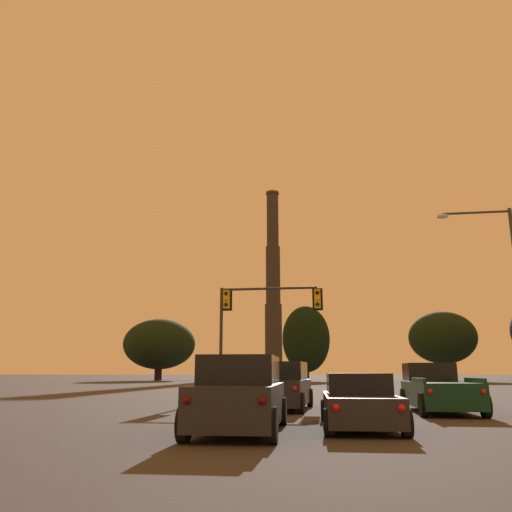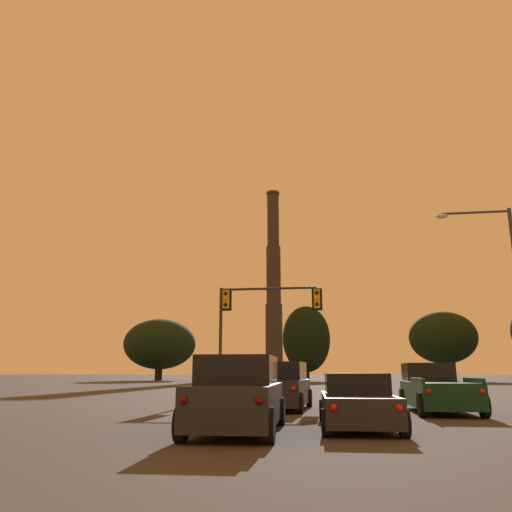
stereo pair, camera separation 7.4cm
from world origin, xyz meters
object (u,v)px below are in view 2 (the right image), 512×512
suv_left_lane_second (238,395)px  street_lamp (506,281)px  suv_left_lane_front (281,386)px  sedan_center_lane_second (357,402)px  smokestack (274,301)px  traffic_light_overhead_left (254,312)px  pickup_truck_right_lane_front (436,390)px

suv_left_lane_second → street_lamp: street_lamp is taller
suv_left_lane_front → sedan_center_lane_second: (2.65, -6.44, -0.23)m
sedan_center_lane_second → suv_left_lane_second: size_ratio=0.96×
smokestack → traffic_light_overhead_left: bearing=-84.3°
sedan_center_lane_second → smokestack: (-16.74, 133.58, 21.56)m
sedan_center_lane_second → pickup_truck_right_lane_front: bearing=59.9°
pickup_truck_right_lane_front → street_lamp: 9.49m
suv_left_lane_second → smokestack: (-13.75, 135.00, 21.33)m
traffic_light_overhead_left → smokestack: (-11.92, 120.06, 17.49)m
smokestack → street_lamp: bearing=-78.3°
sedan_center_lane_second → smokestack: bearing=95.2°
pickup_truck_right_lane_front → traffic_light_overhead_left: traffic_light_overhead_left is taller
street_lamp → smokestack: (-25.03, 121.32, 16.24)m
pickup_truck_right_lane_front → suv_left_lane_second: size_ratio=1.11×
suv_left_lane_second → traffic_light_overhead_left: 15.54m
sedan_center_lane_second → smokestack: 136.34m
traffic_light_overhead_left → street_lamp: street_lamp is taller
sedan_center_lane_second → traffic_light_overhead_left: size_ratio=0.77×
street_lamp → suv_left_lane_second: bearing=-129.5°
traffic_light_overhead_left → pickup_truck_right_lane_front: bearing=-42.6°
pickup_truck_right_lane_front → sedan_center_lane_second: (-3.26, -6.10, -0.14)m
sedan_center_lane_second → street_lamp: bearing=54.0°
suv_left_lane_front → smokestack: smokestack is taller
suv_left_lane_front → sedan_center_lane_second: bearing=-65.0°
suv_left_lane_front → street_lamp: (10.94, 5.83, 5.08)m
suv_left_lane_second → street_lamp: bearing=48.5°
sedan_center_lane_second → smokestack: smokestack is taller
street_lamp → suv_left_lane_front: bearing=-152.0°
sedan_center_lane_second → traffic_light_overhead_left: (-4.82, 13.52, 4.07)m
pickup_truck_right_lane_front → suv_left_lane_front: bearing=176.8°
suv_left_lane_second → smokestack: smokestack is taller
pickup_truck_right_lane_front → suv_left_lane_second: 9.78m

